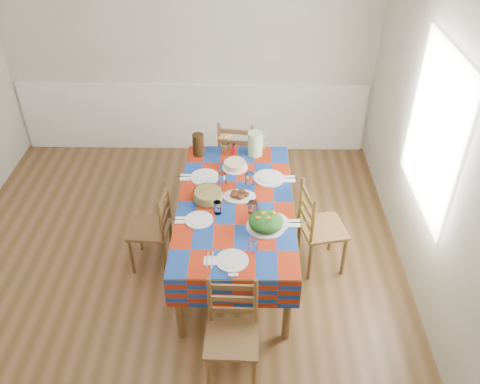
# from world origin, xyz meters

# --- Properties ---
(room) EXTENTS (4.58, 5.08, 2.78)m
(room) POSITION_xyz_m (0.00, 0.00, 1.35)
(room) COLOR brown
(room) RESTS_ON ground
(wainscot) EXTENTS (4.41, 0.06, 0.92)m
(wainscot) POSITION_xyz_m (0.00, 2.48, 0.49)
(wainscot) COLOR white
(wainscot) RESTS_ON room
(window_right) EXTENTS (0.00, 1.40, 1.40)m
(window_right) POSITION_xyz_m (2.23, 0.30, 1.50)
(window_right) COLOR white
(window_right) RESTS_ON room
(dining_table) EXTENTS (1.05, 1.95, 0.76)m
(dining_table) POSITION_xyz_m (0.60, 0.29, 0.68)
(dining_table) COLOR brown
(dining_table) RESTS_ON room
(setting_near_head) EXTENTS (0.42, 0.28, 0.13)m
(setting_near_head) POSITION_xyz_m (0.64, -0.44, 0.79)
(setting_near_head) COLOR white
(setting_near_head) RESTS_ON dining_table
(setting_left_near) EXTENTS (0.45, 0.27, 0.12)m
(setting_left_near) POSITION_xyz_m (0.34, 0.05, 0.79)
(setting_left_near) COLOR white
(setting_left_near) RESTS_ON dining_table
(setting_left_far) EXTENTS (0.51, 0.30, 0.14)m
(setting_left_far) POSITION_xyz_m (0.35, 0.62, 0.79)
(setting_left_far) COLOR white
(setting_left_far) RESTS_ON dining_table
(setting_right_near) EXTENTS (0.52, 0.30, 0.13)m
(setting_right_near) POSITION_xyz_m (0.87, 0.03, 0.79)
(setting_right_near) COLOR white
(setting_right_near) RESTS_ON dining_table
(setting_right_far) EXTENTS (0.56, 0.32, 0.14)m
(setting_right_far) POSITION_xyz_m (0.85, 0.61, 0.79)
(setting_right_far) COLOR white
(setting_right_far) RESTS_ON dining_table
(meat_platter) EXTENTS (0.30, 0.22, 0.06)m
(meat_platter) POSITION_xyz_m (0.63, 0.36, 0.78)
(meat_platter) COLOR white
(meat_platter) RESTS_ON dining_table
(salad_platter) EXTENTS (0.33, 0.33, 0.14)m
(salad_platter) POSITION_xyz_m (0.86, -0.07, 0.81)
(salad_platter) COLOR white
(salad_platter) RESTS_ON dining_table
(pasta_bowl) EXTENTS (0.27, 0.27, 0.10)m
(pasta_bowl) POSITION_xyz_m (0.35, 0.31, 0.81)
(pasta_bowl) COLOR white
(pasta_bowl) RESTS_ON dining_table
(cake) EXTENTS (0.26, 0.26, 0.07)m
(cake) POSITION_xyz_m (0.58, 0.84, 0.79)
(cake) COLOR white
(cake) RESTS_ON dining_table
(serving_utensils) EXTENTS (0.15, 0.34, 0.01)m
(serving_utensils) POSITION_xyz_m (0.78, 0.16, 0.76)
(serving_utensils) COLOR black
(serving_utensils) RESTS_ON dining_table
(flower_vase) EXTENTS (0.14, 0.12, 0.23)m
(flower_vase) POSITION_xyz_m (0.47, 1.11, 0.85)
(flower_vase) COLOR white
(flower_vase) RESTS_ON dining_table
(hot_sauce) EXTENTS (0.03, 0.03, 0.13)m
(hot_sauce) POSITION_xyz_m (0.56, 1.10, 0.83)
(hot_sauce) COLOR #AF0E1D
(hot_sauce) RESTS_ON dining_table
(green_pitcher) EXTENTS (0.15, 0.15, 0.26)m
(green_pitcher) POSITION_xyz_m (0.78, 1.10, 0.89)
(green_pitcher) COLOR #B0DA99
(green_pitcher) RESTS_ON dining_table
(tea_pitcher) EXTENTS (0.12, 0.12, 0.24)m
(tea_pitcher) POSITION_xyz_m (0.20, 1.09, 0.88)
(tea_pitcher) COLOR black
(tea_pitcher) RESTS_ON dining_table
(name_card) EXTENTS (0.08, 0.02, 0.02)m
(name_card) POSITION_xyz_m (0.61, -0.65, 0.77)
(name_card) COLOR white
(name_card) RESTS_ON dining_table
(chair_near) EXTENTS (0.41, 0.39, 0.90)m
(chair_near) POSITION_xyz_m (0.60, -0.95, 0.44)
(chair_near) COLOR brown
(chair_near) RESTS_ON room
(chair_far) EXTENTS (0.48, 0.46, 0.96)m
(chair_far) POSITION_xyz_m (0.59, 1.52, 0.47)
(chair_far) COLOR brown
(chair_far) RESTS_ON room
(chair_left) EXTENTS (0.39, 0.41, 0.88)m
(chair_left) POSITION_xyz_m (-0.18, 0.28, 0.43)
(chair_left) COLOR brown
(chair_left) RESTS_ON room
(chair_right) EXTENTS (0.47, 0.49, 0.94)m
(chair_right) POSITION_xyz_m (1.38, 0.28, 0.46)
(chair_right) COLOR brown
(chair_right) RESTS_ON room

